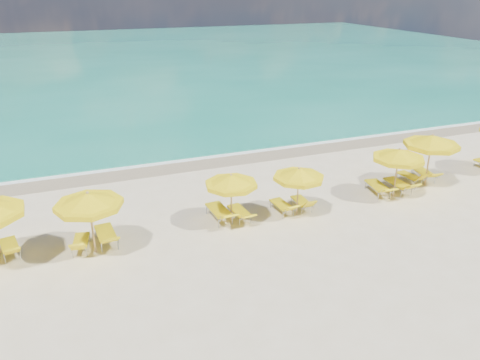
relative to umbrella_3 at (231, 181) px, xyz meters
name	(u,v)px	position (x,y,z in m)	size (l,w,h in m)	color
ground_plane	(253,220)	(0.91, -0.09, -1.84)	(120.00, 120.00, 0.00)	beige
ocean	(113,59)	(0.91, 47.91, -1.84)	(120.00, 80.00, 0.30)	#167F67
wet_sand_band	(202,161)	(0.91, 7.31, -1.84)	(120.00, 2.60, 0.01)	tan
foam_line	(198,157)	(0.91, 8.11, -1.84)	(120.00, 1.20, 0.03)	white
whitecap_near	(78,126)	(-5.09, 16.91, -1.84)	(14.00, 0.36, 0.05)	white
whitecap_far	(234,91)	(8.91, 23.91, -1.84)	(18.00, 0.30, 0.05)	white
umbrella_2	(88,201)	(-5.43, -0.40, 0.24)	(2.42, 2.42, 2.44)	tan
umbrella_3	(231,181)	(0.00, 0.00, 0.00)	(2.52, 2.52, 2.16)	tan
umbrella_4	(299,174)	(2.83, -0.32, 0.00)	(2.59, 2.59, 2.16)	tan
umbrella_5	(399,155)	(7.84, -0.26, 0.17)	(2.77, 2.77, 2.35)	tan
umbrella_6	(432,142)	(10.11, 0.27, 0.38)	(2.70, 2.70, 2.60)	tan
lounger_1_right	(10,250)	(-8.30, 0.52, -1.63)	(0.89, 1.78, 0.77)	#A5A8AD
lounger_2_left	(81,245)	(-5.89, -0.04, -1.64)	(0.80, 1.65, 0.77)	#A5A8AD
lounger_2_right	(107,238)	(-4.96, 0.09, -1.60)	(0.81, 2.04, 0.85)	#A5A8AD
lounger_3_left	(220,214)	(-0.38, 0.39, -1.59)	(0.81, 2.11, 0.81)	#A5A8AD
lounger_3_right	(240,214)	(0.43, 0.19, -1.64)	(0.70, 1.78, 0.64)	#A5A8AD
lounger_4_left	(282,208)	(2.34, 0.09, -1.63)	(0.68, 1.71, 0.74)	#A5A8AD
lounger_4_right	(302,204)	(3.30, 0.11, -1.64)	(0.58, 1.56, 0.76)	#A5A8AD
lounger_5_left	(378,189)	(7.31, 0.19, -1.60)	(0.93, 2.06, 0.80)	#A5A8AD
lounger_5_right	(398,187)	(8.39, 0.11, -1.60)	(0.66, 1.95, 0.84)	#A5A8AD
lounger_6_left	(410,179)	(9.60, 0.75, -1.63)	(0.72, 1.68, 0.81)	#A5A8AD
lounger_6_right	(424,175)	(10.51, 0.85, -1.61)	(0.95, 1.98, 0.78)	#A5A8AD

